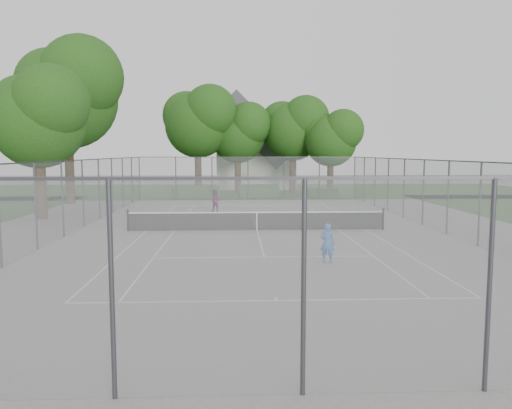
{
  "coord_description": "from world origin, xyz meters",
  "views": [
    {
      "loc": [
        -1.07,
        -24.65,
        3.9
      ],
      "look_at": [
        0.0,
        1.0,
        1.2
      ],
      "focal_mm": 35.0,
      "sensor_mm": 36.0,
      "label": 1
    }
  ],
  "objects_px": {
    "house": "(255,150)",
    "girl_player": "(327,243)",
    "woman_player": "(215,201)",
    "tennis_net": "(257,220)"
  },
  "relations": [
    {
      "from": "house",
      "to": "tennis_net",
      "type": "bearing_deg",
      "value": -92.18
    },
    {
      "from": "house",
      "to": "woman_player",
      "type": "xyz_separation_m",
      "value": [
        -3.49,
        -21.76,
        -3.37
      ]
    },
    {
      "from": "girl_player",
      "to": "tennis_net",
      "type": "bearing_deg",
      "value": -57.85
    },
    {
      "from": "woman_player",
      "to": "girl_player",
      "type": "bearing_deg",
      "value": -52.17
    },
    {
      "from": "tennis_net",
      "to": "woman_player",
      "type": "height_order",
      "value": "woman_player"
    },
    {
      "from": "house",
      "to": "girl_player",
      "type": "relative_size",
      "value": 7.24
    },
    {
      "from": "girl_player",
      "to": "woman_player",
      "type": "height_order",
      "value": "woman_player"
    },
    {
      "from": "tennis_net",
      "to": "woman_player",
      "type": "distance_m",
      "value": 8.15
    },
    {
      "from": "house",
      "to": "girl_player",
      "type": "bearing_deg",
      "value": -88.38
    },
    {
      "from": "house",
      "to": "woman_player",
      "type": "height_order",
      "value": "house"
    }
  ]
}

